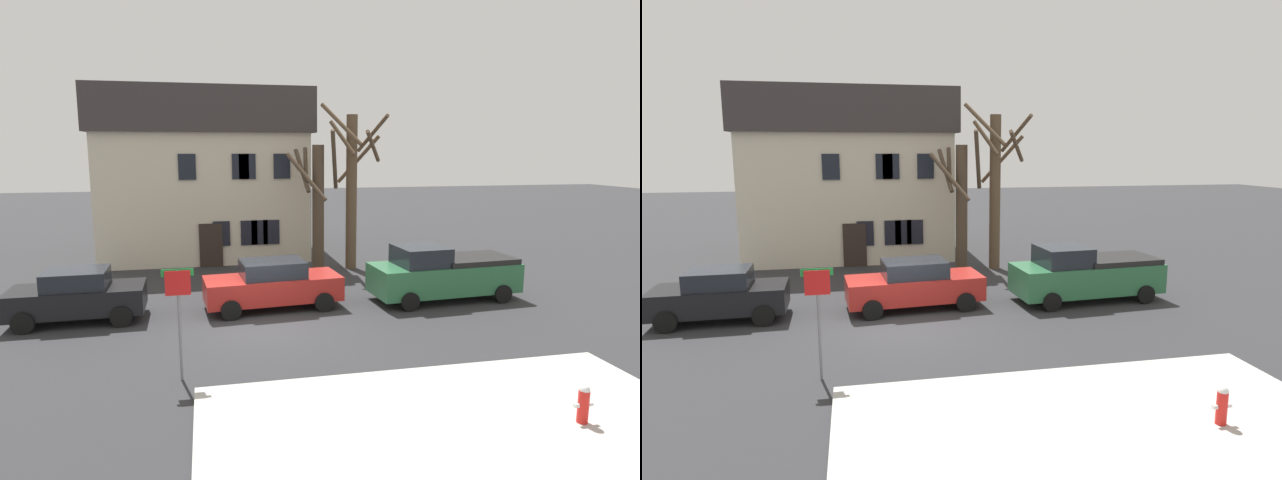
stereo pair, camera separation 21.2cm
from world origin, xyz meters
The scene contains 10 objects.
ground_plane centered at (0.00, 0.00, 0.00)m, with size 120.00×120.00×0.00m, color #2D2D30.
sidewalk_slab centered at (3.23, -7.57, 0.06)m, with size 10.51×6.50×0.12m, color #B7B5AD.
building_main centered at (-1.59, 13.01, 4.38)m, with size 10.69×7.51×8.57m.
tree_bare_near centered at (3.43, 7.65, 3.23)m, with size 2.59×2.26×6.48m.
tree_bare_mid centered at (5.13, 7.73, 4.02)m, with size 3.08×3.06×7.67m.
car_black_sedan centered at (-5.83, 1.90, 0.87)m, with size 4.25×2.19×1.73m.
car_red_sedan centered at (0.61, 2.01, 0.87)m, with size 4.91×2.42×1.74m.
pickup_truck_green centered at (7.00, 1.80, 1.01)m, with size 5.64×2.59×2.09m.
fire_hydrant centered at (5.71, -7.63, 0.54)m, with size 0.42×0.22×0.81m.
street_sign_pole centered at (-2.35, -3.54, 1.96)m, with size 0.76×0.07×2.80m.
Camera 1 is at (-1.65, -16.39, 5.61)m, focal length 30.05 mm.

